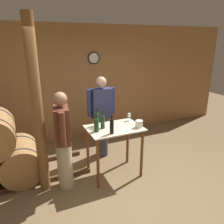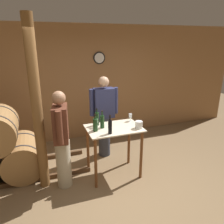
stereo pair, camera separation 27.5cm
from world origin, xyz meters
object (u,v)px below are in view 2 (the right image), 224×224
(wine_bottle_right, at_px, (110,126))
(person_host, at_px, (62,139))
(wooden_post, at_px, (37,109))
(wine_bottle_center, at_px, (102,121))
(wine_bottle_left, at_px, (97,118))
(ice_bucket, at_px, (139,125))
(person_visitor_with_scarf, at_px, (104,115))
(wine_glass_near_center, at_px, (130,116))
(wine_glass_near_left, at_px, (96,121))
(wine_bottle_far_left, at_px, (95,125))

(wine_bottle_right, distance_m, person_host, 0.79)
(wooden_post, bearing_deg, wine_bottle_center, -1.98)
(wine_bottle_left, xyz_separation_m, person_host, (-0.65, -0.24, -0.18))
(ice_bucket, bearing_deg, person_visitor_with_scarf, 109.92)
(wine_glass_near_center, bearing_deg, wine_glass_near_left, -173.21)
(wine_bottle_center, relative_size, person_host, 0.19)
(wine_bottle_far_left, bearing_deg, wine_bottle_left, 68.34)
(wine_bottle_far_left, xyz_separation_m, ice_bucket, (0.73, -0.13, -0.05))
(wine_bottle_left, relative_size, person_host, 0.19)
(wine_bottle_far_left, height_order, wine_bottle_left, wine_bottle_left)
(ice_bucket, bearing_deg, wine_bottle_left, 148.96)
(person_visitor_with_scarf, bearing_deg, wine_bottle_right, -101.96)
(wooden_post, height_order, wine_bottle_right, wooden_post)
(wine_bottle_far_left, bearing_deg, wine_bottle_center, 32.84)
(wine_bottle_right, relative_size, ice_bucket, 2.48)
(wooden_post, relative_size, wine_glass_near_center, 19.05)
(wine_bottle_far_left, relative_size, person_visitor_with_scarf, 0.17)
(person_host, distance_m, person_visitor_with_scarf, 1.22)
(ice_bucket, xyz_separation_m, person_visitor_with_scarf, (-0.33, 0.91, -0.09))
(wine_bottle_right, height_order, person_host, person_host)
(wooden_post, xyz_separation_m, ice_bucket, (1.59, -0.26, -0.37))
(ice_bucket, height_order, person_host, person_host)
(wooden_post, xyz_separation_m, wine_bottle_left, (0.97, 0.12, -0.31))
(wine_bottle_far_left, xyz_separation_m, wine_glass_near_left, (0.06, 0.15, -0.00))
(wine_bottle_right, distance_m, wine_glass_near_left, 0.36)
(wooden_post, relative_size, wine_bottle_right, 8.61)
(wine_glass_near_left, xyz_separation_m, wine_glass_near_center, (0.67, 0.08, -0.01))
(wooden_post, distance_m, wine_bottle_left, 1.02)
(wine_bottle_right, distance_m, ice_bucket, 0.54)
(wine_bottle_left, distance_m, person_visitor_with_scarf, 0.63)
(wine_bottle_left, height_order, ice_bucket, wine_bottle_left)
(wine_bottle_center, distance_m, wine_glass_near_left, 0.11)
(wine_bottle_far_left, relative_size, wine_bottle_center, 0.93)
(wine_glass_near_left, height_order, person_visitor_with_scarf, person_visitor_with_scarf)
(wine_bottle_far_left, distance_m, person_visitor_with_scarf, 0.89)
(ice_bucket, bearing_deg, wooden_post, 170.84)
(wine_bottle_far_left, height_order, wine_bottle_right, wine_bottle_right)
(wine_bottle_center, height_order, wine_glass_near_left, wine_bottle_center)
(wine_glass_near_center, xyz_separation_m, ice_bucket, (-0.00, -0.36, -0.04))
(wine_bottle_center, xyz_separation_m, person_visitor_with_scarf, (0.25, 0.69, -0.15))
(wine_glass_near_center, bearing_deg, ice_bucket, -90.60)
(wine_bottle_left, bearing_deg, wine_bottle_right, -77.72)
(wooden_post, bearing_deg, wine_glass_near_center, 3.65)
(wine_glass_near_left, height_order, person_host, person_host)
(wine_bottle_left, xyz_separation_m, wine_glass_near_center, (0.63, -0.02, -0.02))
(wine_glass_near_center, relative_size, person_visitor_with_scarf, 0.08)
(wine_bottle_far_left, distance_m, wine_glass_near_center, 0.77)
(wine_bottle_left, distance_m, wine_bottle_center, 0.16)
(wine_bottle_left, xyz_separation_m, wine_bottle_right, (0.09, -0.43, -0.00))
(wine_bottle_left, xyz_separation_m, wine_bottle_center, (0.05, -0.15, -0.00))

